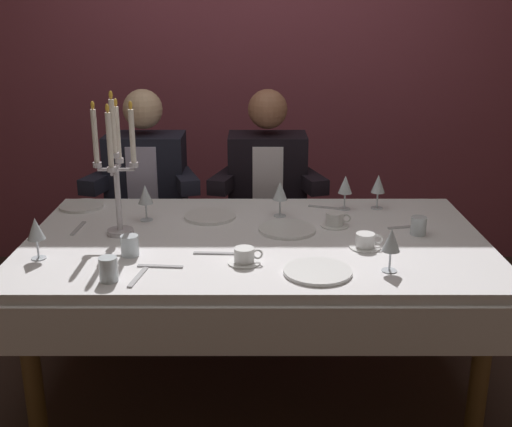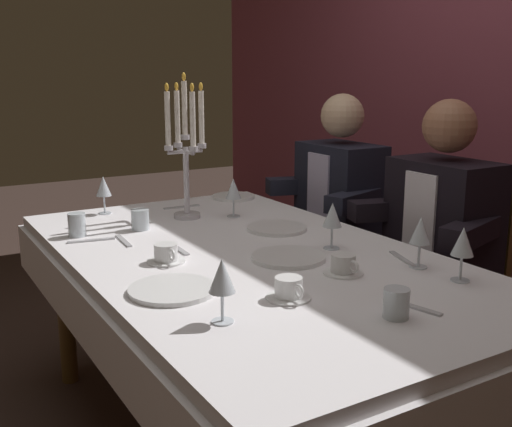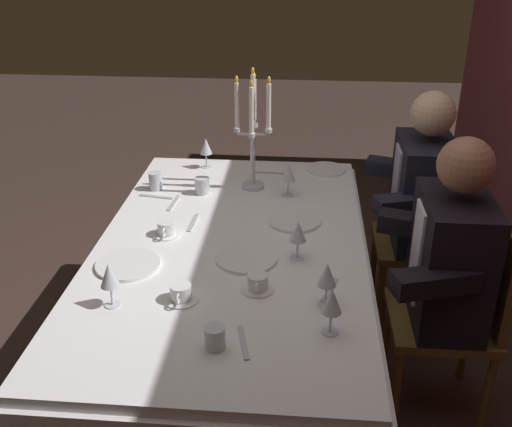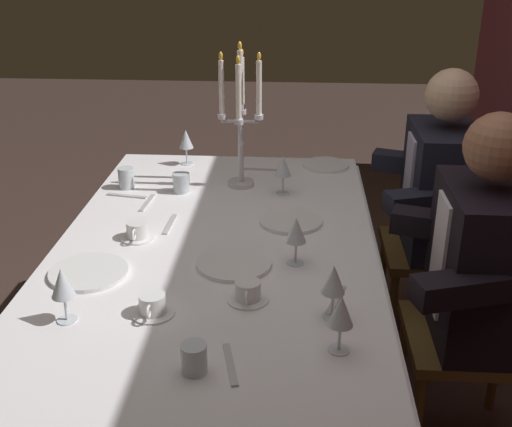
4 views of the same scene
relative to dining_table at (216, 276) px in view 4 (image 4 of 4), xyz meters
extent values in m
plane|color=#3A2A24|center=(0.00, 0.00, -0.62)|extent=(12.00, 12.00, 0.00)
cube|color=white|center=(0.00, 0.00, 0.10)|extent=(1.90, 1.10, 0.04)
cube|color=white|center=(0.00, 0.00, -0.01)|extent=(1.94, 1.14, 0.18)
cylinder|color=brown|center=(-0.83, -0.43, -0.27)|extent=(0.07, 0.07, 0.70)
cylinder|color=brown|center=(-0.83, 0.43, -0.27)|extent=(0.07, 0.07, 0.70)
cylinder|color=silver|center=(-0.57, 0.04, 0.13)|extent=(0.11, 0.11, 0.02)
cylinder|color=silver|center=(-0.57, 0.04, 0.28)|extent=(0.02, 0.02, 0.28)
cylinder|color=silver|center=(-0.57, 0.04, 0.46)|extent=(0.04, 0.04, 0.02)
cylinder|color=white|center=(-0.57, 0.04, 0.58)|extent=(0.02, 0.02, 0.21)
ellipsoid|color=yellow|center=(-0.57, 0.04, 0.70)|extent=(0.02, 0.02, 0.03)
cylinder|color=silver|center=(-0.53, 0.04, 0.40)|extent=(0.07, 0.01, 0.01)
cylinder|color=silver|center=(-0.50, 0.04, 0.42)|extent=(0.04, 0.04, 0.02)
cylinder|color=white|center=(-0.50, 0.04, 0.54)|extent=(0.02, 0.02, 0.21)
ellipsoid|color=yellow|center=(-0.50, 0.04, 0.66)|extent=(0.02, 0.02, 0.03)
cylinder|color=silver|center=(-0.57, 0.08, 0.40)|extent=(0.01, 0.08, 0.01)
cylinder|color=silver|center=(-0.57, 0.12, 0.42)|extent=(0.04, 0.04, 0.02)
cylinder|color=white|center=(-0.57, 0.12, 0.54)|extent=(0.02, 0.02, 0.21)
ellipsoid|color=yellow|center=(-0.57, 0.12, 0.66)|extent=(0.02, 0.02, 0.03)
cylinder|color=silver|center=(-0.61, 0.04, 0.40)|extent=(0.07, 0.01, 0.01)
cylinder|color=silver|center=(-0.65, 0.04, 0.42)|extent=(0.04, 0.04, 0.02)
cylinder|color=white|center=(-0.65, 0.04, 0.54)|extent=(0.02, 0.02, 0.21)
ellipsoid|color=yellow|center=(-0.65, 0.04, 0.66)|extent=(0.02, 0.02, 0.03)
cylinder|color=silver|center=(-0.57, 0.00, 0.40)|extent=(0.01, 0.07, 0.01)
cylinder|color=silver|center=(-0.57, -0.03, 0.42)|extent=(0.04, 0.04, 0.02)
cylinder|color=white|center=(-0.57, -0.03, 0.54)|extent=(0.02, 0.02, 0.21)
ellipsoid|color=yellow|center=(-0.57, -0.03, 0.66)|extent=(0.02, 0.02, 0.03)
cylinder|color=white|center=(-0.21, 0.26, 0.13)|extent=(0.23, 0.23, 0.01)
cylinder|color=white|center=(-0.83, 0.41, 0.13)|extent=(0.21, 0.21, 0.01)
cylinder|color=white|center=(0.13, 0.08, 0.13)|extent=(0.24, 0.24, 0.01)
cylinder|color=white|center=(0.22, -0.37, 0.13)|extent=(0.25, 0.25, 0.01)
cylinder|color=silver|center=(-0.83, -0.23, 0.12)|extent=(0.06, 0.06, 0.00)
cylinder|color=silver|center=(-0.83, -0.23, 0.16)|extent=(0.01, 0.01, 0.07)
cone|color=silver|center=(-0.83, -0.23, 0.24)|extent=(0.07, 0.07, 0.08)
cylinder|color=silver|center=(-0.49, 0.22, 0.12)|extent=(0.06, 0.06, 0.00)
cylinder|color=silver|center=(-0.49, 0.22, 0.16)|extent=(0.01, 0.01, 0.07)
cone|color=silver|center=(-0.49, 0.22, 0.24)|extent=(0.07, 0.07, 0.08)
cylinder|color=maroon|center=(-0.49, 0.22, 0.22)|extent=(0.04, 0.04, 0.03)
cylinder|color=silver|center=(0.48, -0.35, 0.12)|extent=(0.06, 0.06, 0.00)
cylinder|color=silver|center=(0.48, -0.35, 0.16)|extent=(0.01, 0.01, 0.07)
cone|color=silver|center=(0.48, -0.35, 0.24)|extent=(0.07, 0.07, 0.08)
cylinder|color=#E0D172|center=(0.48, -0.35, 0.22)|extent=(0.04, 0.04, 0.03)
cylinder|color=silver|center=(0.57, 0.39, 0.12)|extent=(0.06, 0.06, 0.00)
cylinder|color=silver|center=(0.57, 0.39, 0.16)|extent=(0.01, 0.01, 0.07)
cone|color=silver|center=(0.57, 0.39, 0.24)|extent=(0.07, 0.07, 0.08)
cylinder|color=silver|center=(0.42, 0.38, 0.12)|extent=(0.06, 0.06, 0.00)
cylinder|color=silver|center=(0.42, 0.38, 0.16)|extent=(0.01, 0.01, 0.07)
cone|color=silver|center=(0.42, 0.38, 0.24)|extent=(0.07, 0.07, 0.08)
cylinder|color=maroon|center=(0.42, 0.38, 0.22)|extent=(0.04, 0.04, 0.03)
cylinder|color=silver|center=(0.11, 0.28, 0.12)|extent=(0.06, 0.06, 0.00)
cylinder|color=silver|center=(0.11, 0.28, 0.16)|extent=(0.01, 0.01, 0.07)
cone|color=silver|center=(0.11, 0.28, 0.24)|extent=(0.07, 0.07, 0.08)
cylinder|color=#E0D172|center=(0.11, 0.28, 0.22)|extent=(0.04, 0.04, 0.03)
cylinder|color=silver|center=(-0.49, -0.20, 0.16)|extent=(0.07, 0.07, 0.08)
cylinder|color=silver|center=(-0.51, -0.44, 0.16)|extent=(0.07, 0.07, 0.09)
cylinder|color=silver|center=(0.68, 0.04, 0.16)|extent=(0.07, 0.07, 0.08)
cylinder|color=white|center=(0.43, -0.12, 0.12)|extent=(0.12, 0.12, 0.01)
cylinder|color=white|center=(0.43, -0.12, 0.15)|extent=(0.08, 0.08, 0.05)
torus|color=white|center=(0.48, -0.12, 0.15)|extent=(0.04, 0.01, 0.04)
cylinder|color=white|center=(-0.04, -0.28, 0.12)|extent=(0.12, 0.12, 0.01)
cylinder|color=white|center=(-0.04, -0.28, 0.15)|extent=(0.08, 0.08, 0.05)
torus|color=white|center=(0.01, -0.28, 0.15)|extent=(0.04, 0.01, 0.04)
cylinder|color=white|center=(0.34, 0.14, 0.12)|extent=(0.12, 0.12, 0.01)
cylinder|color=white|center=(0.34, 0.14, 0.15)|extent=(0.08, 0.08, 0.05)
torus|color=white|center=(0.39, 0.14, 0.15)|extent=(0.04, 0.01, 0.04)
cube|color=#B7B7BC|center=(-0.77, 0.10, 0.12)|extent=(0.03, 0.17, 0.01)
cube|color=#B7B7BC|center=(-0.42, -0.41, 0.12)|extent=(0.05, 0.17, 0.01)
cube|color=#B7B7BC|center=(-0.16, -0.18, 0.12)|extent=(0.17, 0.03, 0.01)
cube|color=#B7B7BC|center=(-0.35, -0.31, 0.12)|extent=(0.17, 0.03, 0.01)
cube|color=#B7B7BC|center=(0.65, 0.12, 0.12)|extent=(0.17, 0.06, 0.01)
cube|color=#B7B7BC|center=(0.33, 0.40, 0.12)|extent=(0.17, 0.07, 0.01)
cylinder|color=brown|center=(-0.78, 0.70, -0.41)|extent=(0.04, 0.04, 0.42)
cylinder|color=brown|center=(-0.42, 0.70, -0.41)|extent=(0.04, 0.04, 0.42)
cylinder|color=brown|center=(-0.78, 1.06, -0.41)|extent=(0.04, 0.04, 0.42)
cylinder|color=brown|center=(-0.42, 1.06, -0.41)|extent=(0.04, 0.04, 0.42)
cube|color=brown|center=(-0.60, 0.88, -0.18)|extent=(0.42, 0.42, 0.04)
cube|color=brown|center=(-0.60, 1.07, 0.06)|extent=(0.38, 0.04, 0.44)
cube|color=black|center=(-0.60, 0.88, 0.11)|extent=(0.42, 0.26, 0.54)
cube|color=silver|center=(-0.60, 0.75, 0.14)|extent=(0.16, 0.01, 0.40)
sphere|color=#D6AE89|center=(-0.60, 0.88, 0.51)|extent=(0.21, 0.21, 0.21)
cube|color=black|center=(-0.82, 0.78, 0.15)|extent=(0.19, 0.34, 0.08)
cube|color=black|center=(-0.38, 0.78, 0.15)|extent=(0.19, 0.34, 0.08)
cylinder|color=brown|center=(-0.12, 0.70, -0.41)|extent=(0.04, 0.04, 0.42)
cylinder|color=brown|center=(0.24, 0.70, -0.41)|extent=(0.04, 0.04, 0.42)
cylinder|color=brown|center=(-0.12, 1.06, -0.41)|extent=(0.04, 0.04, 0.42)
cube|color=brown|center=(0.06, 0.88, -0.18)|extent=(0.42, 0.42, 0.04)
cube|color=black|center=(0.06, 0.88, 0.11)|extent=(0.42, 0.26, 0.54)
cube|color=white|center=(0.06, 0.75, 0.14)|extent=(0.16, 0.01, 0.40)
sphere|color=#9D6549|center=(0.06, 0.88, 0.51)|extent=(0.21, 0.21, 0.21)
cube|color=black|center=(-0.16, 0.78, 0.15)|extent=(0.19, 0.34, 0.08)
cube|color=black|center=(0.28, 0.78, 0.15)|extent=(0.19, 0.34, 0.08)
camera|label=1|loc=(0.00, -2.47, 1.04)|focal=44.46mm
camera|label=2|loc=(1.74, -1.01, 0.72)|focal=43.25mm
camera|label=3|loc=(2.16, 0.29, 1.31)|focal=42.05mm
camera|label=4|loc=(1.95, 0.27, 1.11)|focal=44.98mm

